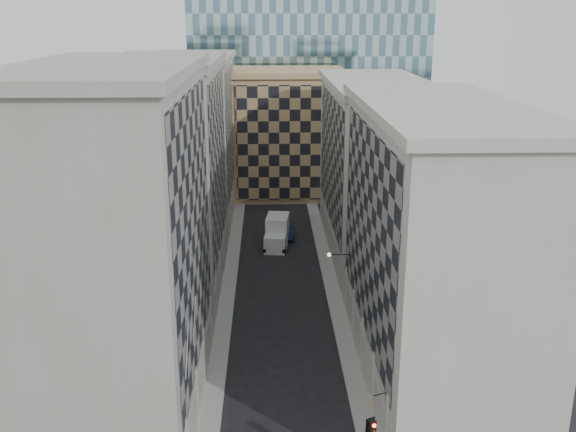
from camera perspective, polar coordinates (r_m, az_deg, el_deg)
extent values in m
cube|color=gray|center=(64.64, -5.37, -6.72)|extent=(1.50, 100.00, 0.15)
cube|color=gray|center=(64.83, 4.00, -6.61)|extent=(1.50, 100.00, 0.15)
cube|color=gray|center=(43.71, -14.78, -3.16)|extent=(10.00, 22.00, 23.00)
cube|color=gray|center=(42.37, -8.49, -1.26)|extent=(0.25, 19.36, 18.00)
cube|color=gray|center=(47.25, -7.96, -14.47)|extent=(0.45, 21.12, 3.20)
cube|color=gray|center=(41.19, -16.07, 12.47)|extent=(10.80, 22.80, 0.70)
cylinder|color=gray|center=(44.65, -8.55, -15.67)|extent=(0.90, 0.90, 4.40)
cylinder|color=gray|center=(49.31, -7.84, -12.19)|extent=(0.90, 0.90, 4.40)
cylinder|color=gray|center=(54.14, -7.26, -9.32)|extent=(0.90, 0.90, 4.40)
cube|color=#98968D|center=(64.53, -10.60, 3.29)|extent=(10.00, 22.00, 22.00)
cube|color=gray|center=(63.62, -6.31, 4.67)|extent=(0.25, 19.36, 17.00)
cube|color=#98968D|center=(66.87, -6.07, -4.48)|extent=(0.45, 21.12, 3.20)
cube|color=#98968D|center=(62.79, -11.18, 13.38)|extent=(10.80, 22.80, 0.70)
cylinder|color=#98968D|center=(59.08, -6.79, -6.92)|extent=(0.90, 0.90, 4.40)
cylinder|color=#98968D|center=(64.12, -6.39, -4.90)|extent=(0.90, 0.90, 4.40)
cylinder|color=#98968D|center=(69.22, -6.05, -3.17)|extent=(0.90, 0.90, 4.40)
cylinder|color=#98968D|center=(74.38, -5.77, -1.68)|extent=(0.90, 0.90, 4.40)
cube|color=gray|center=(85.95, -8.46, 6.56)|extent=(10.00, 22.00, 21.00)
cube|color=gray|center=(85.26, -5.22, 7.61)|extent=(0.25, 19.36, 16.00)
cube|color=gray|center=(87.63, -5.09, 0.90)|extent=(0.45, 21.12, 3.20)
cube|color=gray|center=(84.61, -8.80, 13.79)|extent=(10.80, 22.80, 0.70)
cylinder|color=gray|center=(79.59, -5.51, -0.38)|extent=(0.90, 0.90, 4.40)
cylinder|color=gray|center=(84.83, -5.30, 0.75)|extent=(0.90, 0.90, 4.40)
cylinder|color=gray|center=(90.11, -5.10, 1.76)|extent=(0.90, 0.90, 4.40)
cylinder|color=gray|center=(95.41, -4.93, 2.65)|extent=(0.90, 0.90, 4.40)
cube|color=#B5B1A6|center=(48.41, 12.82, -2.88)|extent=(10.00, 26.00, 20.00)
cube|color=gray|center=(46.92, 7.16, -1.28)|extent=(0.25, 22.88, 15.00)
cube|color=#B5B1A6|center=(50.96, 6.83, -11.88)|extent=(0.45, 24.96, 3.20)
cube|color=#B5B1A6|center=(45.94, 13.69, 9.33)|extent=(10.80, 26.80, 0.70)
cylinder|color=#B5B1A6|center=(42.01, 9.25, -18.07)|extent=(0.90, 0.90, 4.40)
cylinder|color=#B5B1A6|center=(46.26, 8.02, -14.36)|extent=(0.90, 0.90, 4.40)
cylinder|color=#B5B1A6|center=(50.69, 7.03, -11.28)|extent=(0.90, 0.90, 4.40)
cylinder|color=#B5B1A6|center=(55.25, 6.21, -8.70)|extent=(0.90, 0.90, 4.40)
cylinder|color=#B5B1A6|center=(59.92, 5.53, -6.52)|extent=(0.90, 0.90, 4.40)
cube|color=#B5B1A6|center=(73.88, 7.68, 4.02)|extent=(10.00, 28.00, 19.00)
cube|color=gray|center=(72.91, 3.92, 5.17)|extent=(0.25, 24.64, 14.00)
cube|color=#B5B1A6|center=(75.47, 3.84, -1.82)|extent=(0.45, 26.88, 3.20)
cube|color=#B5B1A6|center=(72.26, 8.00, 11.64)|extent=(10.80, 28.80, 0.70)
cube|color=tan|center=(98.49, 0.00, 7.23)|extent=(16.00, 14.00, 18.00)
cube|color=tan|center=(91.51, 0.15, 6.45)|extent=(15.20, 0.25, 16.50)
cube|color=tan|center=(97.26, 0.00, 12.69)|extent=(16.80, 14.80, 0.80)
cube|color=#312B26|center=(111.58, -1.28, 11.03)|extent=(6.00, 6.00, 28.00)
cube|color=#312B26|center=(110.91, -1.34, 18.60)|extent=(7.00, 7.00, 1.40)
cylinder|color=gray|center=(38.00, -8.98, -11.84)|extent=(0.10, 2.33, 2.33)
cylinder|color=gray|center=(41.51, -8.33, -9.15)|extent=(0.10, 2.33, 2.33)
cylinder|color=black|center=(56.97, 4.58, -3.44)|extent=(1.80, 0.08, 0.08)
sphere|color=#FFE5B2|center=(56.88, 3.67, -3.45)|extent=(0.36, 0.36, 0.36)
cube|color=black|center=(38.16, 7.48, -18.35)|extent=(0.46, 0.43, 1.19)
cube|color=black|center=(38.29, 7.31, -18.20)|extent=(0.56, 0.29, 1.36)
sphere|color=#FF0C07|center=(37.81, 7.66, -17.98)|extent=(0.22, 0.22, 0.22)
sphere|color=#331E05|center=(38.05, 7.64, -18.48)|extent=(0.22, 0.22, 0.22)
cube|color=silver|center=(74.87, -1.14, -2.43)|extent=(2.73, 2.92, 2.00)
cube|color=silver|center=(77.35, -0.94, -1.20)|extent=(2.99, 4.26, 3.45)
cylinder|color=black|center=(74.33, -2.06, -3.00)|extent=(0.44, 1.03, 1.00)
cylinder|color=black|center=(74.12, -0.35, -3.05)|extent=(0.44, 1.03, 1.00)
cylinder|color=black|center=(79.11, -1.64, -1.72)|extent=(0.44, 1.03, 1.00)
cylinder|color=black|center=(78.91, -0.04, -1.76)|extent=(0.44, 1.03, 1.00)
imported|color=#10193C|center=(79.33, -0.04, -1.50)|extent=(1.61, 4.28, 1.39)
cylinder|color=black|center=(41.15, 8.19, -15.40)|extent=(0.87, 0.40, 0.06)
cube|color=tan|center=(41.29, 7.21, -15.98)|extent=(0.36, 0.76, 0.80)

